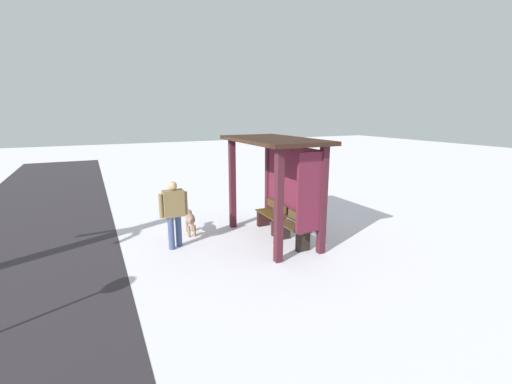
% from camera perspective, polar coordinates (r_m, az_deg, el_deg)
% --- Properties ---
extents(ground_plane, '(60.00, 60.00, 0.00)m').
position_cam_1_polar(ground_plane, '(8.77, 2.72, -7.68)').
color(ground_plane, white).
extents(bus_shelter, '(3.01, 1.57, 2.51)m').
position_cam_1_polar(bus_shelter, '(8.31, 4.33, 3.91)').
color(bus_shelter, '#471C26').
rests_on(bus_shelter, ground).
extents(bench_left_inside, '(1.05, 0.41, 0.76)m').
position_cam_1_polar(bench_left_inside, '(9.26, 2.55, -4.33)').
color(bench_left_inside, '#4B3815').
rests_on(bench_left_inside, ground).
extents(bench_center_inside, '(1.05, 0.38, 0.74)m').
position_cam_1_polar(bench_center_inside, '(8.32, 6.32, -6.47)').
color(bench_center_inside, '#49391F').
rests_on(bench_center_inside, ground).
extents(person_walking, '(0.27, 0.66, 1.59)m').
position_cam_1_polar(person_walking, '(8.12, -13.49, -2.80)').
color(person_walking, olive).
rests_on(person_walking, ground).
extents(dog, '(0.94, 0.32, 0.57)m').
position_cam_1_polar(dog, '(9.13, -10.88, -4.42)').
color(dog, '#92745B').
rests_on(dog, ground).
extents(road_strip, '(36.00, 4.18, 0.01)m').
position_cam_1_polar(road_strip, '(8.00, -36.30, -12.41)').
color(road_strip, '#2D282D').
rests_on(road_strip, ground).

